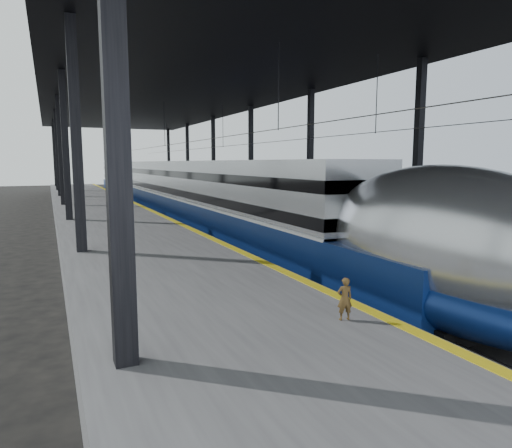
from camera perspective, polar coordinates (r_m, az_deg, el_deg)
ground at (r=14.40m, az=4.71°, el=-8.97°), size 160.00×160.00×0.00m
platform at (r=32.40m, az=-18.54°, el=0.86°), size 6.00×80.00×1.00m
yellow_strip at (r=32.75m, az=-13.70°, el=2.00°), size 0.30×80.00×0.01m
rails at (r=34.19m, az=-5.06°, el=0.86°), size 6.52×80.00×0.16m
canopy at (r=33.56m, az=-9.61°, el=16.13°), size 18.00×75.00×9.47m
tgv_train at (r=36.85m, az=-10.70°, el=4.21°), size 2.95×65.20×4.23m
second_train at (r=49.85m, az=-8.45°, el=5.11°), size 2.81×56.05×3.87m
child at (r=9.35m, az=11.02°, el=-9.16°), size 0.36×0.27×0.87m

